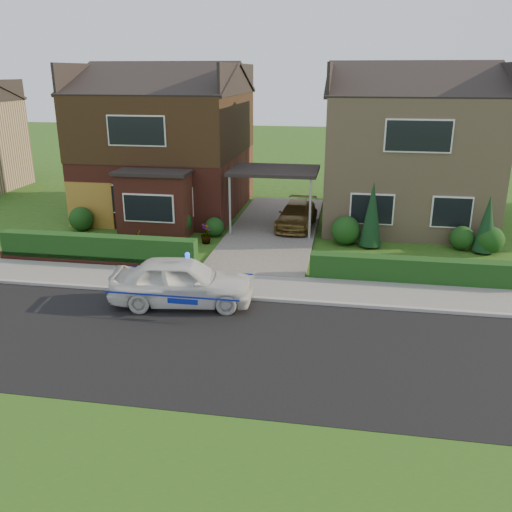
# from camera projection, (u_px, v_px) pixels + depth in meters

# --- Properties ---
(ground) EXTENTS (120.00, 120.00, 0.00)m
(ground) POSITION_uv_depth(u_px,v_px,m) (216.00, 345.00, 14.17)
(ground) COLOR #245015
(ground) RESTS_ON ground
(road) EXTENTS (60.00, 6.00, 0.02)m
(road) POSITION_uv_depth(u_px,v_px,m) (216.00, 345.00, 14.17)
(road) COLOR black
(road) RESTS_ON ground
(kerb) EXTENTS (60.00, 0.16, 0.12)m
(kerb) POSITION_uv_depth(u_px,v_px,m) (239.00, 298.00, 16.99)
(kerb) COLOR #9E9993
(kerb) RESTS_ON ground
(sidewalk) EXTENTS (60.00, 2.00, 0.10)m
(sidewalk) POSITION_uv_depth(u_px,v_px,m) (245.00, 285.00, 17.98)
(sidewalk) COLOR slate
(sidewalk) RESTS_ON ground
(grass_verge) EXTENTS (60.00, 4.00, 0.01)m
(grass_verge) POSITION_uv_depth(u_px,v_px,m) (148.00, 479.00, 9.50)
(grass_verge) COLOR #245015
(grass_verge) RESTS_ON ground
(driveway) EXTENTS (3.80, 12.00, 0.12)m
(driveway) POSITION_uv_depth(u_px,v_px,m) (274.00, 229.00, 24.41)
(driveway) COLOR #666059
(driveway) RESTS_ON ground
(house_left) EXTENTS (7.50, 9.53, 7.25)m
(house_left) POSITION_uv_depth(u_px,v_px,m) (167.00, 135.00, 26.83)
(house_left) COLOR maroon
(house_left) RESTS_ON ground
(house_right) EXTENTS (7.50, 8.06, 7.25)m
(house_right) POSITION_uv_depth(u_px,v_px,m) (407.00, 142.00, 25.11)
(house_right) COLOR tan
(house_right) RESTS_ON ground
(carport_link) EXTENTS (3.80, 3.00, 2.77)m
(carport_link) POSITION_uv_depth(u_px,v_px,m) (274.00, 172.00, 23.53)
(carport_link) COLOR black
(carport_link) RESTS_ON ground
(garage_door) EXTENTS (2.20, 0.10, 2.10)m
(garage_door) POSITION_uv_depth(u_px,v_px,m) (90.00, 206.00, 24.43)
(garage_door) COLOR #90621F
(garage_door) RESTS_ON ground
(dwarf_wall) EXTENTS (7.70, 0.25, 0.36)m
(dwarf_wall) POSITION_uv_depth(u_px,v_px,m) (97.00, 260.00, 19.98)
(dwarf_wall) COLOR maroon
(dwarf_wall) RESTS_ON ground
(hedge_left) EXTENTS (7.50, 0.55, 0.90)m
(hedge_left) POSITION_uv_depth(u_px,v_px,m) (99.00, 264.00, 20.18)
(hedge_left) COLOR black
(hedge_left) RESTS_ON ground
(hedge_right) EXTENTS (7.50, 0.55, 0.80)m
(hedge_right) POSITION_uv_depth(u_px,v_px,m) (421.00, 284.00, 18.24)
(hedge_right) COLOR black
(hedge_right) RESTS_ON ground
(shrub_left_far) EXTENTS (1.08, 1.08, 1.08)m
(shrub_left_far) POSITION_uv_depth(u_px,v_px,m) (81.00, 219.00, 24.21)
(shrub_left_far) COLOR black
(shrub_left_far) RESTS_ON ground
(shrub_left_mid) EXTENTS (1.32, 1.32, 1.32)m
(shrub_left_mid) POSITION_uv_depth(u_px,v_px,m) (176.00, 222.00, 23.27)
(shrub_left_mid) COLOR black
(shrub_left_mid) RESTS_ON ground
(shrub_left_near) EXTENTS (0.84, 0.84, 0.84)m
(shrub_left_near) POSITION_uv_depth(u_px,v_px,m) (214.00, 227.00, 23.37)
(shrub_left_near) COLOR black
(shrub_left_near) RESTS_ON ground
(shrub_right_near) EXTENTS (1.20, 1.20, 1.20)m
(shrub_right_near) POSITION_uv_depth(u_px,v_px,m) (346.00, 230.00, 22.23)
(shrub_right_near) COLOR black
(shrub_right_near) RESTS_ON ground
(shrub_right_mid) EXTENTS (0.96, 0.96, 0.96)m
(shrub_right_mid) POSITION_uv_depth(u_px,v_px,m) (462.00, 238.00, 21.63)
(shrub_right_mid) COLOR black
(shrub_right_mid) RESTS_ON ground
(shrub_right_far) EXTENTS (1.08, 1.08, 1.08)m
(shrub_right_far) POSITION_uv_depth(u_px,v_px,m) (490.00, 240.00, 21.17)
(shrub_right_far) COLOR black
(shrub_right_far) RESTS_ON ground
(conifer_a) EXTENTS (0.90, 0.90, 2.60)m
(conifer_a) POSITION_uv_depth(u_px,v_px,m) (372.00, 216.00, 21.66)
(conifer_a) COLOR black
(conifer_a) RESTS_ON ground
(conifer_b) EXTENTS (0.90, 0.90, 2.20)m
(conifer_b) POSITION_uv_depth(u_px,v_px,m) (487.00, 226.00, 21.02)
(conifer_b) COLOR black
(conifer_b) RESTS_ON ground
(police_car) EXTENTS (3.98, 4.52, 1.64)m
(police_car) POSITION_uv_depth(u_px,v_px,m) (182.00, 282.00, 16.43)
(police_car) COLOR silver
(police_car) RESTS_ON ground
(driveway_car) EXTENTS (1.78, 3.85, 1.09)m
(driveway_car) POSITION_uv_depth(u_px,v_px,m) (297.00, 215.00, 24.35)
(driveway_car) COLOR brown
(driveway_car) RESTS_ON driveway
(potted_plant_a) EXTENTS (0.50, 0.39, 0.85)m
(potted_plant_a) POSITION_uv_depth(u_px,v_px,m) (27.00, 244.00, 21.06)
(potted_plant_a) COLOR gray
(potted_plant_a) RESTS_ON ground
(potted_plant_b) EXTENTS (0.58, 0.54, 0.84)m
(potted_plant_b) POSITION_uv_depth(u_px,v_px,m) (136.00, 241.00, 21.43)
(potted_plant_b) COLOR gray
(potted_plant_b) RESTS_ON ground
(potted_plant_c) EXTENTS (0.50, 0.50, 0.82)m
(potted_plant_c) POSITION_uv_depth(u_px,v_px,m) (206.00, 234.00, 22.40)
(potted_plant_c) COLOR gray
(potted_plant_c) RESTS_ON ground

